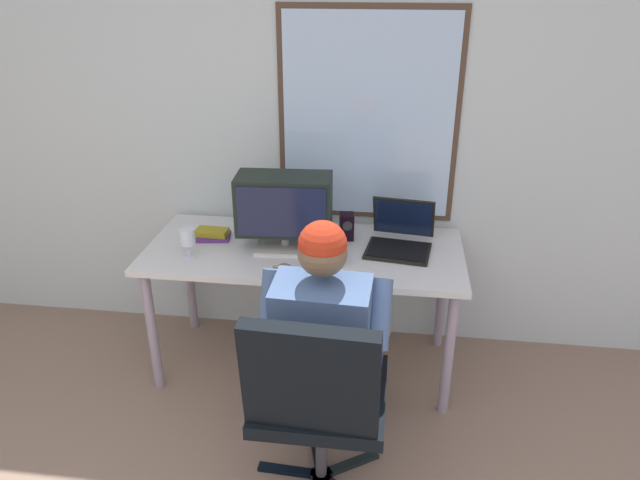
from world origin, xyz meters
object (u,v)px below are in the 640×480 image
(office_chair, at_px, (317,393))
(wine_glass, at_px, (188,238))
(desk_speaker, at_px, (347,226))
(book_stack, at_px, (213,234))
(desk, at_px, (304,261))
(crt_monitor, at_px, (284,206))
(person_seated, at_px, (328,335))
(coffee_mug, at_px, (337,256))
(laptop, at_px, (401,235))

(office_chair, relative_size, wine_glass, 6.18)
(office_chair, relative_size, desk_speaker, 6.68)
(book_stack, bearing_deg, desk, -6.82)
(crt_monitor, bearing_deg, person_seated, -64.78)
(desk, relative_size, wine_glass, 10.62)
(desk_speaker, relative_size, book_stack, 0.74)
(coffee_mug, bearing_deg, book_stack, 161.44)
(book_stack, bearing_deg, person_seated, -44.69)
(person_seated, distance_m, desk_speaker, 0.81)
(desk, height_order, desk_speaker, desk_speaker)
(desk, height_order, laptop, laptop)
(coffee_mug, bearing_deg, desk_speaker, 86.55)
(person_seated, distance_m, coffee_mug, 0.49)
(desk, relative_size, laptop, 4.31)
(wine_glass, height_order, book_stack, wine_glass)
(desk_speaker, relative_size, coffee_mug, 1.35)
(laptop, xyz_separation_m, coffee_mug, (-0.31, -0.27, -0.01))
(desk, distance_m, book_stack, 0.52)
(wine_glass, bearing_deg, office_chair, -44.44)
(office_chair, height_order, laptop, laptop)
(person_seated, bearing_deg, laptop, 68.24)
(crt_monitor, relative_size, laptop, 1.28)
(person_seated, xyz_separation_m, coffee_mug, (-0.01, 0.47, 0.14))
(book_stack, bearing_deg, desk_speaker, 7.07)
(book_stack, bearing_deg, office_chair, -54.31)
(wine_glass, bearing_deg, person_seated, -31.37)
(coffee_mug, bearing_deg, person_seated, -88.38)
(crt_monitor, relative_size, desk_speaker, 3.42)
(laptop, bearing_deg, crt_monitor, -170.83)
(person_seated, distance_m, laptop, 0.81)
(wine_glass, bearing_deg, crt_monitor, 20.84)
(book_stack, xyz_separation_m, coffee_mug, (0.70, -0.23, 0.03))
(office_chair, xyz_separation_m, book_stack, (-0.70, 0.98, 0.20))
(desk, relative_size, book_stack, 8.44)
(office_chair, bearing_deg, laptop, 73.16)
(office_chair, height_order, book_stack, office_chair)
(desk_speaker, bearing_deg, laptop, -11.44)
(desk, relative_size, coffee_mug, 15.54)
(desk, xyz_separation_m, person_seated, (0.20, -0.64, -0.01))
(person_seated, distance_m, wine_glass, 0.91)
(laptop, relative_size, coffee_mug, 3.60)
(crt_monitor, xyz_separation_m, book_stack, (-0.41, 0.06, -0.21))
(office_chair, bearing_deg, crt_monitor, 107.66)
(laptop, height_order, coffee_mug, laptop)
(desk, height_order, person_seated, person_seated)
(office_chair, bearing_deg, book_stack, 125.69)
(coffee_mug, bearing_deg, crt_monitor, 149.49)
(person_seated, relative_size, book_stack, 6.31)
(office_chair, height_order, desk_speaker, office_chair)
(crt_monitor, relative_size, wine_glass, 3.16)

